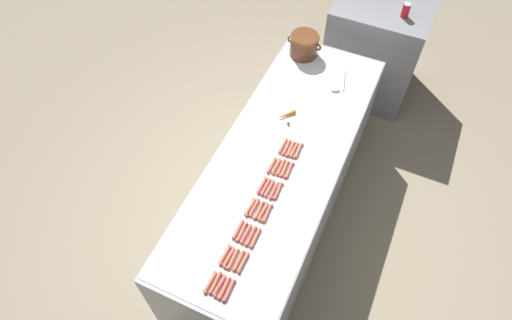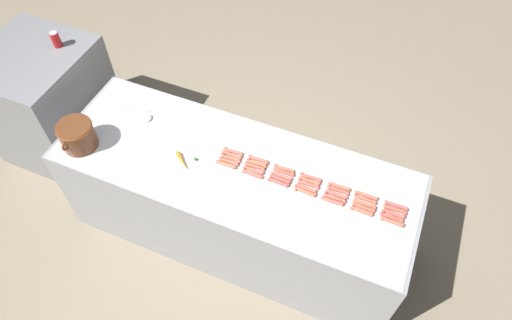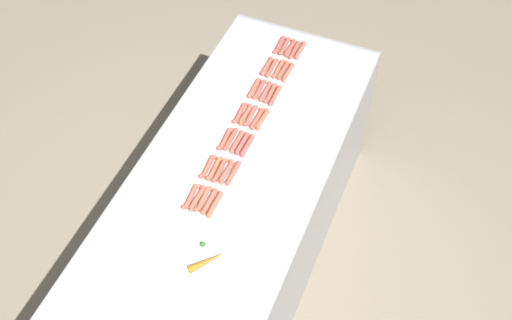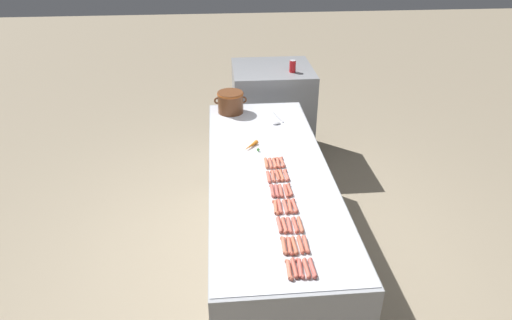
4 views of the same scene
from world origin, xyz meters
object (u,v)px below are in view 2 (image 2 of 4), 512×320
at_px(hot_dog_18, 282,176).
at_px(hot_dog_19, 255,166).
at_px(hot_dog_26, 257,163).
at_px(soda_can, 56,39).
at_px(hot_dog_14, 394,214).
at_px(hot_dog_15, 365,204).
at_px(hot_dog_5, 253,174).
at_px(hot_dog_20, 231,158).
at_px(hot_dog_21, 395,210).
at_px(hot_dog_13, 229,161).
at_px(serving_spoon, 144,115).
at_px(hot_dog_30, 339,187).
at_px(hot_dog_9, 335,198).
at_px(hot_dog_3, 306,192).
at_px(hot_dog_27, 232,155).
at_px(bean_pot, 77,134).
at_px(hot_dog_2, 332,201).
at_px(hot_dog_29, 367,196).
at_px(hot_dog_31, 311,177).
at_px(hot_dog_22, 365,199).
at_px(hot_dog_1, 362,211).
at_px(hot_dog_33, 258,160).
at_px(back_cabinet, 50,103).
at_px(hot_dog_4, 278,182).
at_px(hot_dog_32, 284,169).
at_px(hot_dog_25, 284,172).
at_px(hot_dog_16, 336,194).
at_px(hot_dog_11, 280,179).
at_px(hot_dog_8, 364,208).
at_px(hot_dog_28, 396,206).
at_px(hot_dog_7, 392,217).
at_px(hot_dog_6, 226,164).
at_px(hot_dog_0, 392,222).
at_px(hot_dog_24, 309,181).
at_px(hot_dog_23, 338,190).
at_px(hot_dog_12, 254,170).
at_px(carrot, 183,162).

height_order(hot_dog_18, hot_dog_19, same).
distance_m(hot_dog_26, soda_can, 1.87).
relative_size(hot_dog_14, hot_dog_15, 1.00).
height_order(hot_dog_5, hot_dog_20, same).
bearing_deg(hot_dog_21, hot_dog_13, 93.12).
xyz_separation_m(hot_dog_14, serving_spoon, (0.12, 1.84, -0.00)).
bearing_deg(hot_dog_20, hot_dog_30, -85.32).
bearing_deg(hot_dog_9, hot_dog_3, 98.55).
bearing_deg(hot_dog_27, bean_pot, 107.30).
relative_size(hot_dog_2, hot_dog_29, 1.00).
relative_size(hot_dog_13, hot_dog_31, 1.00).
xyz_separation_m(hot_dog_22, hot_dog_27, (-0.00, 0.92, 0.00)).
distance_m(serving_spoon, soda_can, 0.97).
height_order(hot_dog_3, hot_dog_27, same).
xyz_separation_m(hot_dog_1, hot_dog_33, (0.12, 0.74, 0.00)).
bearing_deg(back_cabinet, hot_dog_2, -95.94).
bearing_deg(hot_dog_4, hot_dog_14, -85.62).
distance_m(hot_dog_30, bean_pot, 1.77).
relative_size(hot_dog_29, hot_dog_32, 1.00).
bearing_deg(hot_dog_25, hot_dog_9, -99.97).
height_order(hot_dog_14, hot_dog_16, same).
bearing_deg(hot_dog_11, hot_dog_19, 80.71).
bearing_deg(soda_can, hot_dog_30, -97.86).
xyz_separation_m(hot_dog_22, hot_dog_31, (0.03, 0.37, 0.00)).
xyz_separation_m(hot_dog_11, hot_dog_15, (0.03, -0.55, 0.00)).
relative_size(hot_dog_8, hot_dog_28, 1.00).
height_order(hot_dog_7, hot_dog_20, same).
relative_size(hot_dog_8, bean_pot, 0.50).
distance_m(hot_dog_6, serving_spoon, 0.75).
relative_size(hot_dog_16, hot_dog_19, 1.00).
distance_m(hot_dog_0, hot_dog_25, 0.74).
relative_size(hot_dog_1, hot_dog_16, 1.00).
bearing_deg(hot_dog_30, serving_spoon, 87.92).
distance_m(hot_dog_1, hot_dog_3, 0.36).
relative_size(hot_dog_15, hot_dog_21, 1.00).
relative_size(hot_dog_27, hot_dog_33, 1.00).
distance_m(hot_dog_5, hot_dog_18, 0.19).
relative_size(hot_dog_6, hot_dog_13, 1.00).
bearing_deg(hot_dog_25, hot_dog_24, -90.56).
xyz_separation_m(hot_dog_2, hot_dog_7, (0.03, -0.37, 0.00)).
xyz_separation_m(hot_dog_8, hot_dog_21, (0.06, -0.18, 0.00)).
height_order(hot_dog_7, hot_dog_15, same).
height_order(hot_dog_20, hot_dog_23, same).
bearing_deg(hot_dog_0, bean_pot, 95.97).
bearing_deg(hot_dog_1, hot_dog_12, 87.71).
xyz_separation_m(hot_dog_4, hot_dog_7, (0.03, -0.73, 0.00)).
bearing_deg(hot_dog_14, carrot, 96.12).
bearing_deg(hot_dog_24, back_cabinet, 85.78).
height_order(hot_dog_16, hot_dog_29, same).
bearing_deg(hot_dog_18, hot_dog_25, -4.73).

